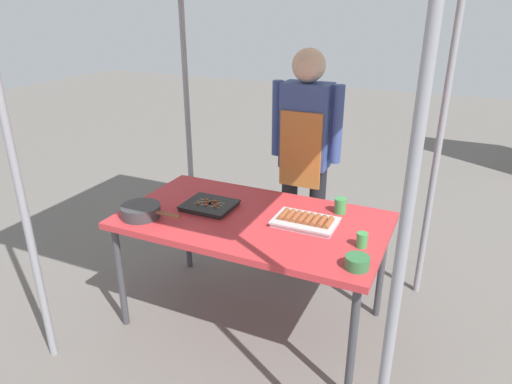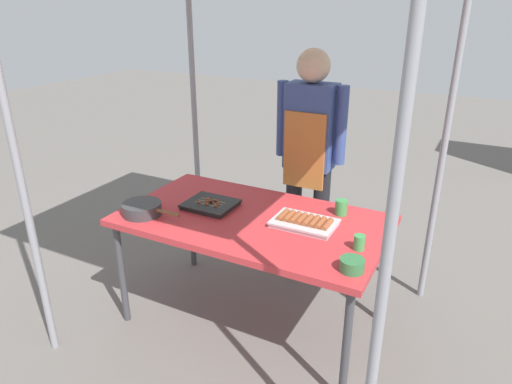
{
  "view_description": "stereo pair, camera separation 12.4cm",
  "coord_description": "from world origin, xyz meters",
  "px_view_note": "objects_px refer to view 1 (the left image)",
  "views": [
    {
      "loc": [
        1.07,
        -2.29,
        1.97
      ],
      "look_at": [
        0.0,
        0.05,
        0.9
      ],
      "focal_mm": 32.41,
      "sensor_mm": 36.0,
      "label": 1
    },
    {
      "loc": [
        1.19,
        -2.23,
        1.97
      ],
      "look_at": [
        0.0,
        0.05,
        0.9
      ],
      "focal_mm": 32.41,
      "sensor_mm": 36.0,
      "label": 2
    }
  ],
  "objects_px": {
    "tray_grilled_sausages": "(305,221)",
    "vendor_woman": "(305,146)",
    "stall_table": "(253,225)",
    "condiment_bowl": "(357,262)",
    "cooking_wok": "(141,211)",
    "drink_cup_by_wok": "(340,206)",
    "tray_meat_skewers": "(209,205)",
    "drink_cup_near_edge": "(362,240)"
  },
  "relations": [
    {
      "from": "tray_grilled_sausages",
      "to": "vendor_woman",
      "type": "distance_m",
      "value": 0.79
    },
    {
      "from": "stall_table",
      "to": "condiment_bowl",
      "type": "bearing_deg",
      "value": -23.07
    },
    {
      "from": "stall_table",
      "to": "cooking_wok",
      "type": "bearing_deg",
      "value": -156.65
    },
    {
      "from": "stall_table",
      "to": "drink_cup_by_wok",
      "type": "bearing_deg",
      "value": 32.18
    },
    {
      "from": "tray_grilled_sausages",
      "to": "vendor_woman",
      "type": "height_order",
      "value": "vendor_woman"
    },
    {
      "from": "tray_meat_skewers",
      "to": "drink_cup_near_edge",
      "type": "distance_m",
      "value": 1.0
    },
    {
      "from": "cooking_wok",
      "to": "drink_cup_near_edge",
      "type": "bearing_deg",
      "value": 8.2
    },
    {
      "from": "condiment_bowl",
      "to": "drink_cup_near_edge",
      "type": "relative_size",
      "value": 1.49
    },
    {
      "from": "stall_table",
      "to": "vendor_woman",
      "type": "bearing_deg",
      "value": 85.11
    },
    {
      "from": "cooking_wok",
      "to": "drink_cup_near_edge",
      "type": "relative_size",
      "value": 4.9
    },
    {
      "from": "condiment_bowl",
      "to": "drink_cup_near_edge",
      "type": "bearing_deg",
      "value": 97.09
    },
    {
      "from": "tray_meat_skewers",
      "to": "drink_cup_by_wok",
      "type": "relative_size",
      "value": 3.3
    },
    {
      "from": "stall_table",
      "to": "tray_meat_skewers",
      "type": "bearing_deg",
      "value": 177.19
    },
    {
      "from": "tray_grilled_sausages",
      "to": "condiment_bowl",
      "type": "relative_size",
      "value": 3.03
    },
    {
      "from": "stall_table",
      "to": "condiment_bowl",
      "type": "relative_size",
      "value": 13.13
    },
    {
      "from": "drink_cup_near_edge",
      "to": "tray_meat_skewers",
      "type": "bearing_deg",
      "value": 174.48
    },
    {
      "from": "vendor_woman",
      "to": "drink_cup_by_wok",
      "type": "bearing_deg",
      "value": 130.54
    },
    {
      "from": "drink_cup_near_edge",
      "to": "stall_table",
      "type": "bearing_deg",
      "value": 173.25
    },
    {
      "from": "drink_cup_near_edge",
      "to": "tray_grilled_sausages",
      "type": "bearing_deg",
      "value": 160.88
    },
    {
      "from": "drink_cup_near_edge",
      "to": "condiment_bowl",
      "type": "bearing_deg",
      "value": -82.91
    },
    {
      "from": "condiment_bowl",
      "to": "drink_cup_by_wok",
      "type": "bearing_deg",
      "value": 112.52
    },
    {
      "from": "tray_grilled_sausages",
      "to": "drink_cup_by_wok",
      "type": "bearing_deg",
      "value": 60.34
    },
    {
      "from": "cooking_wok",
      "to": "vendor_woman",
      "type": "distance_m",
      "value": 1.25
    },
    {
      "from": "tray_grilled_sausages",
      "to": "condiment_bowl",
      "type": "height_order",
      "value": "condiment_bowl"
    },
    {
      "from": "drink_cup_near_edge",
      "to": "cooking_wok",
      "type": "bearing_deg",
      "value": -171.8
    },
    {
      "from": "condiment_bowl",
      "to": "vendor_woman",
      "type": "height_order",
      "value": "vendor_woman"
    },
    {
      "from": "tray_meat_skewers",
      "to": "cooking_wok",
      "type": "relative_size",
      "value": 0.78
    },
    {
      "from": "stall_table",
      "to": "drink_cup_near_edge",
      "type": "height_order",
      "value": "drink_cup_near_edge"
    },
    {
      "from": "stall_table",
      "to": "condiment_bowl",
      "type": "distance_m",
      "value": 0.78
    },
    {
      "from": "stall_table",
      "to": "tray_meat_skewers",
      "type": "height_order",
      "value": "tray_meat_skewers"
    },
    {
      "from": "stall_table",
      "to": "drink_cup_by_wok",
      "type": "xyz_separation_m",
      "value": [
        0.46,
        0.29,
        0.1
      ]
    },
    {
      "from": "tray_meat_skewers",
      "to": "stall_table",
      "type": "bearing_deg",
      "value": -2.81
    },
    {
      "from": "tray_grilled_sausages",
      "to": "vendor_woman",
      "type": "xyz_separation_m",
      "value": [
        -0.26,
        0.71,
        0.23
      ]
    },
    {
      "from": "vendor_woman",
      "to": "drink_cup_near_edge",
      "type": "bearing_deg",
      "value": 126.36
    },
    {
      "from": "tray_meat_skewers",
      "to": "condiment_bowl",
      "type": "xyz_separation_m",
      "value": [
        1.02,
        -0.32,
        0.02
      ]
    },
    {
      "from": "tray_grilled_sausages",
      "to": "tray_meat_skewers",
      "type": "height_order",
      "value": "tray_grilled_sausages"
    },
    {
      "from": "tray_meat_skewers",
      "to": "vendor_woman",
      "type": "height_order",
      "value": "vendor_woman"
    },
    {
      "from": "tray_meat_skewers",
      "to": "vendor_woman",
      "type": "distance_m",
      "value": 0.86
    },
    {
      "from": "tray_meat_skewers",
      "to": "drink_cup_by_wok",
      "type": "height_order",
      "value": "drink_cup_by_wok"
    },
    {
      "from": "tray_grilled_sausages",
      "to": "drink_cup_by_wok",
      "type": "xyz_separation_m",
      "value": [
        0.14,
        0.25,
        0.02
      ]
    },
    {
      "from": "tray_meat_skewers",
      "to": "condiment_bowl",
      "type": "relative_size",
      "value": 2.57
    },
    {
      "from": "drink_cup_by_wok",
      "to": "vendor_woman",
      "type": "relative_size",
      "value": 0.06
    }
  ]
}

